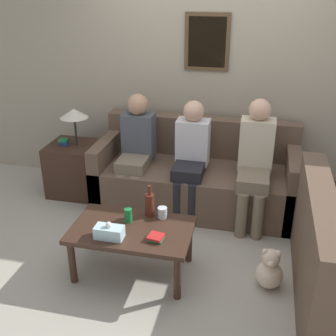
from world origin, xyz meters
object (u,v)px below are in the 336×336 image
Objects in this scene: wine_bottle at (150,204)px; person_left at (136,146)px; coffee_table at (132,234)px; couch_main at (196,177)px; person_right at (255,159)px; drinking_glass at (162,213)px; teddy_bear at (269,270)px; person_middle at (191,154)px.

person_left reaches higher than wine_bottle.
person_left reaches higher than coffee_table.
couch_main reaches higher than wine_bottle.
person_left is (-0.64, -0.13, 0.36)m from couch_main.
couch_main is 1.70× the size of person_right.
teddy_bear is at bearing -9.72° from drinking_glass.
couch_main is 5.99× the size of teddy_bear.
couch_main is 1.36m from coffee_table.
person_middle reaches higher than wine_bottle.
wine_bottle is 0.13m from drinking_glass.
wine_bottle is 3.05× the size of drinking_glass.
person_left is 3.40× the size of teddy_bear.
drinking_glass is 0.08× the size of person_middle.
wine_bottle is 1.05m from person_left.
person_middle is at bearing -102.55° from couch_main.
person_middle is (0.08, 0.92, 0.18)m from drinking_glass.
teddy_bear is at bearing -51.51° from person_middle.
person_right reaches higher than wine_bottle.
person_left is 1.02× the size of person_middle.
drinking_glass is at bearing -129.96° from person_right.
person_left is at bearing 142.40° from teddy_bear.
coffee_table is 3.46× the size of wine_bottle.
teddy_bear is (0.86, -1.08, -0.51)m from person_middle.
drinking_glass reaches higher than coffee_table.
coffee_table is 1.17m from teddy_bear.
teddy_bear is (1.05, -0.17, -0.39)m from wine_bottle.
coffee_table is at bearing -75.23° from person_left.
drinking_glass is at bearing -61.52° from person_left.
person_left is (-0.41, 0.95, 0.13)m from wine_bottle.
couch_main is at bearing 11.25° from person_left.
person_middle reaches higher than couch_main.
person_left is 0.61m from person_middle.
person_right is (0.61, -0.21, 0.37)m from couch_main.
wine_bottle is at bearing 170.78° from teddy_bear.
coffee_table reaches higher than teddy_bear.
person_middle is (-0.04, -0.18, 0.35)m from couch_main.
person_left is at bearing 113.11° from wine_bottle.
person_middle is 1.47m from teddy_bear.
teddy_bear is (0.94, -0.16, -0.33)m from drinking_glass.
couch_main is at bearing 123.08° from teddy_bear.
teddy_bear is at bearing -56.92° from couch_main.
wine_bottle is 0.81× the size of teddy_bear.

